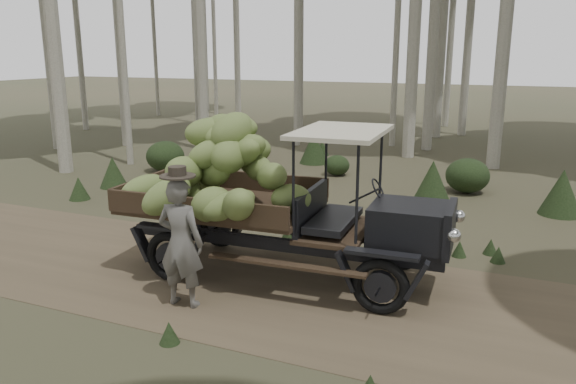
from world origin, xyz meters
name	(u,v)px	position (x,y,z in m)	size (l,w,h in m)	color
ground	(276,288)	(0.00, 0.00, 0.00)	(120.00, 120.00, 0.00)	#473D2B
dirt_track	(276,287)	(0.00, 0.00, 0.00)	(70.00, 4.00, 0.01)	brown
banana_truck	(250,182)	(-0.63, 0.39, 1.61)	(5.62, 2.80, 2.84)	black
farmer	(181,241)	(-1.01, -1.10, 1.00)	(0.73, 0.55, 2.11)	#5E5B56
undergrowth	(347,305)	(1.56, -1.19, 0.51)	(22.77, 24.12, 1.27)	#233319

